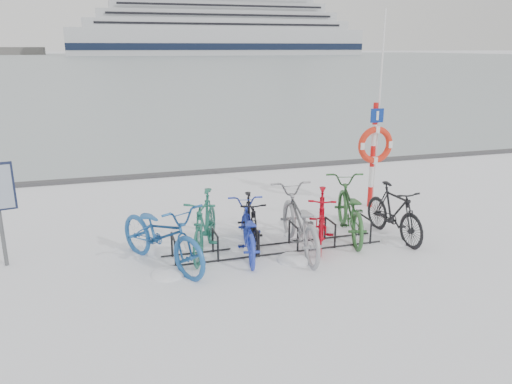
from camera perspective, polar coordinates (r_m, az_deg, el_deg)
name	(u,v)px	position (r m, az deg, el deg)	size (l,w,h in m)	color
ground	(274,250)	(9.04, 2.12, -6.61)	(900.00, 900.00, 0.00)	white
ice_sheet	(113,59)	(162.95, -16.03, 14.40)	(400.00, 298.00, 0.02)	#A1B0B6
quay_edge	(210,172)	(14.46, -5.32, 2.34)	(400.00, 0.25, 0.10)	#3F3F42
bike_rack	(275,240)	(8.97, 2.13, -5.55)	(4.00, 0.48, 0.46)	black
lifebuoy_station	(375,145)	(11.31, 13.44, 5.24)	(0.82, 0.23, 4.28)	red
cruise_ferry	(217,28)	(231.77, -4.44, 18.16)	(128.25, 24.21, 42.14)	silver
bike_0	(162,232)	(8.37, -10.72, -4.53)	(0.77, 2.21, 1.16)	#20589E
bike_1	(205,222)	(8.78, -5.89, -3.47)	(0.53, 1.87, 1.12)	#1F6250
bike_2	(248,228)	(8.72, -0.95, -4.13)	(0.63, 1.80, 0.95)	#2339BC
bike_3	(251,219)	(9.12, -0.63, -3.15)	(0.45, 1.60, 0.96)	black
bike_4	(299,219)	(8.87, 4.95, -3.13)	(0.76, 2.19, 1.15)	#929399
bike_5	(322,217)	(9.22, 7.51, -2.80)	(0.49, 1.73, 1.04)	#B40413
bike_6	(349,207)	(9.72, 10.62, -1.68)	(0.75, 2.15, 1.13)	#2B5B2B
bike_7	(394,210)	(9.80, 15.51, -2.04)	(0.50, 1.77, 1.06)	black
snow_drifts	(281,253)	(8.91, 2.88, -6.97)	(4.74, 1.66, 0.21)	white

